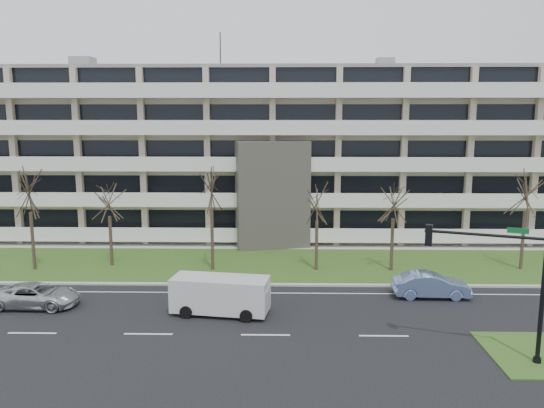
{
  "coord_description": "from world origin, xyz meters",
  "views": [
    {
      "loc": [
        0.83,
        -25.5,
        10.98
      ],
      "look_at": [
        0.13,
        10.0,
        5.12
      ],
      "focal_mm": 35.0,
      "sensor_mm": 36.0,
      "label": 1
    }
  ],
  "objects_px": {
    "white_van": "(222,292)",
    "traffic_signal": "(501,274)",
    "blue_sedan": "(431,285)",
    "silver_pickup": "(36,295)"
  },
  "relations": [
    {
      "from": "blue_sedan",
      "to": "traffic_signal",
      "type": "xyz_separation_m",
      "value": [
        0.71,
        -8.28,
        3.22
      ]
    },
    {
      "from": "blue_sedan",
      "to": "white_van",
      "type": "xyz_separation_m",
      "value": [
        -12.54,
        -3.01,
        0.49
      ]
    },
    {
      "from": "white_van",
      "to": "traffic_signal",
      "type": "relative_size",
      "value": 0.92
    },
    {
      "from": "silver_pickup",
      "to": "traffic_signal",
      "type": "bearing_deg",
      "value": -102.51
    },
    {
      "from": "silver_pickup",
      "to": "traffic_signal",
      "type": "height_order",
      "value": "traffic_signal"
    },
    {
      "from": "silver_pickup",
      "to": "blue_sedan",
      "type": "distance_m",
      "value": 23.62
    },
    {
      "from": "silver_pickup",
      "to": "traffic_signal",
      "type": "xyz_separation_m",
      "value": [
        24.23,
        -6.15,
        3.29
      ]
    },
    {
      "from": "white_van",
      "to": "traffic_signal",
      "type": "bearing_deg",
      "value": -13.11
    },
    {
      "from": "blue_sedan",
      "to": "white_van",
      "type": "height_order",
      "value": "white_van"
    },
    {
      "from": "blue_sedan",
      "to": "silver_pickup",
      "type": "bearing_deg",
      "value": 96.23
    }
  ]
}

